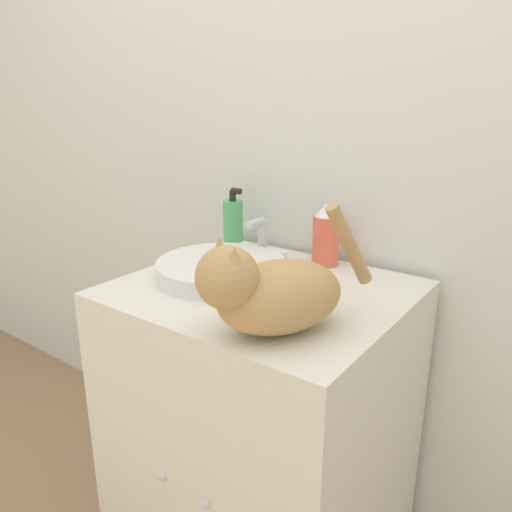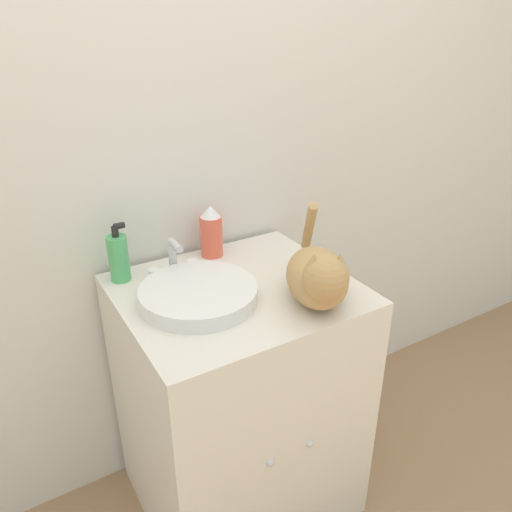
% 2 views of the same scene
% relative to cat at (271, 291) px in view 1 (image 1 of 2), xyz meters
% --- Properties ---
extents(wall_back, '(6.00, 0.05, 2.50)m').
position_rel_cat_xyz_m(wall_back, '(-0.15, 0.52, 0.32)').
color(wall_back, silver).
rests_on(wall_back, ground_plane).
extents(vanity_cabinet, '(0.66, 0.60, 0.84)m').
position_rel_cat_xyz_m(vanity_cabinet, '(-0.15, 0.18, -0.51)').
color(vanity_cabinet, silver).
rests_on(vanity_cabinet, ground_plane).
extents(sink_basin, '(0.33, 0.33, 0.04)m').
position_rel_cat_xyz_m(sink_basin, '(-0.27, 0.18, -0.06)').
color(sink_basin, white).
rests_on(sink_basin, vanity_cabinet).
extents(faucet, '(0.16, 0.08, 0.12)m').
position_rel_cat_xyz_m(faucet, '(-0.27, 0.35, -0.04)').
color(faucet, silver).
rests_on(faucet, vanity_cabinet).
extents(cat, '(0.27, 0.37, 0.24)m').
position_rel_cat_xyz_m(cat, '(0.00, 0.00, 0.00)').
color(cat, tan).
rests_on(cat, vanity_cabinet).
extents(soap_bottle, '(0.06, 0.06, 0.18)m').
position_rel_cat_xyz_m(soap_bottle, '(-0.42, 0.41, -0.01)').
color(soap_bottle, '#4CB266').
rests_on(soap_bottle, vanity_cabinet).
extents(spray_bottle, '(0.07, 0.07, 0.17)m').
position_rel_cat_xyz_m(spray_bottle, '(-0.11, 0.42, -0.00)').
color(spray_bottle, '#EF6047').
rests_on(spray_bottle, vanity_cabinet).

